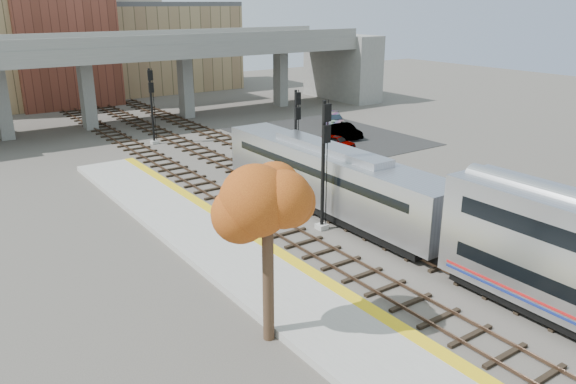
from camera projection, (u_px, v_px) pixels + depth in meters
ground at (469, 289)px, 25.87m from camera, size 160.00×160.00×0.00m
platform at (350, 337)px, 21.89m from camera, size 4.50×60.00×0.35m
yellow_strip at (386, 318)px, 22.86m from camera, size 0.70×60.00×0.01m
tracks at (319, 207)px, 36.06m from camera, size 10.70×95.00×0.25m
overpass at (167, 67)px, 61.63m from camera, size 54.00×12.00×9.50m
buildings_far at (76, 39)px, 75.74m from camera, size 43.00×21.00×20.60m
parking_lot at (327, 136)px, 55.19m from camera, size 14.00×18.00×0.04m
locomotive at (329, 177)px, 34.72m from camera, size 3.02×19.05×4.10m
signal_mast_near at (324, 166)px, 31.47m from camera, size 0.60×0.64×7.53m
signal_mast_mid at (296, 138)px, 40.38m from camera, size 0.60×0.64×6.73m
signal_mast_far at (152, 108)px, 51.26m from camera, size 0.60×0.64×6.94m
tree at (267, 197)px, 20.22m from camera, size 3.60×3.60×7.96m
car_a at (337, 142)px, 50.46m from camera, size 2.36×3.72×1.18m
car_b at (345, 131)px, 54.46m from camera, size 1.77×4.18×1.34m
car_c at (335, 120)px, 59.48m from camera, size 3.83×4.94×1.34m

